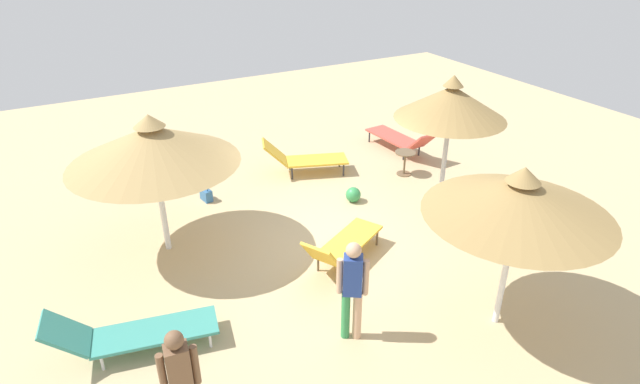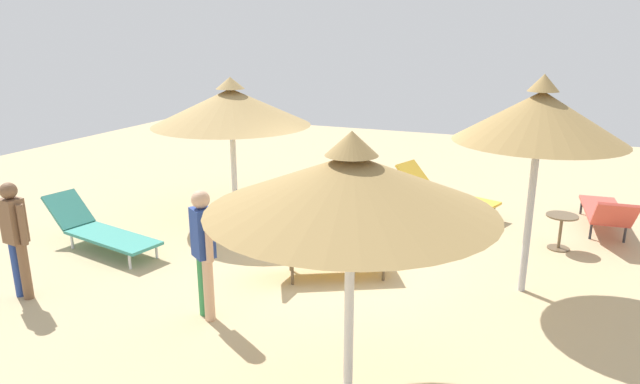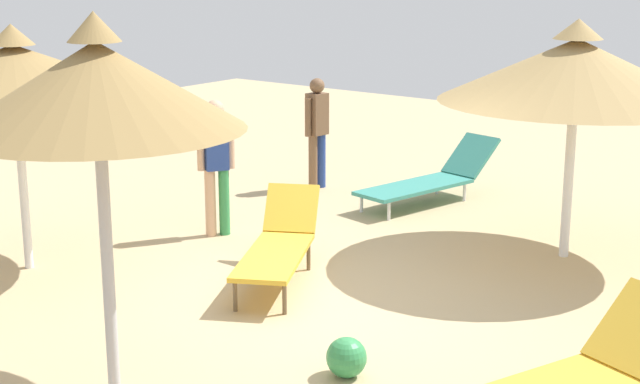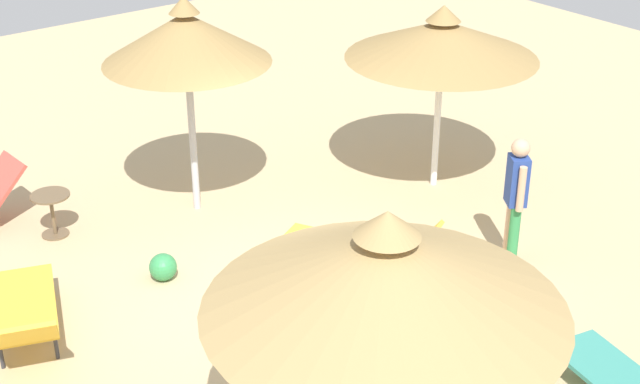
{
  "view_description": "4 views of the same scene",
  "coord_description": "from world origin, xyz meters",
  "px_view_note": "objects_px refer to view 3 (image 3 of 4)",
  "views": [
    {
      "loc": [
        -7.39,
        4.35,
        5.61
      ],
      "look_at": [
        -0.1,
        0.35,
        1.26
      ],
      "focal_mm": 29.53,
      "sensor_mm": 36.0,
      "label": 1
    },
    {
      "loc": [
        -7.63,
        -2.68,
        3.48
      ],
      "look_at": [
        -0.65,
        0.2,
        1.29
      ],
      "focal_mm": 31.11,
      "sensor_mm": 36.0,
      "label": 2
    },
    {
      "loc": [
        5.46,
        -7.07,
        3.4
      ],
      "look_at": [
        0.23,
        -0.24,
        1.2
      ],
      "focal_mm": 53.47,
      "sensor_mm": 36.0,
      "label": 3
    },
    {
      "loc": [
        5.59,
        7.45,
        5.99
      ],
      "look_at": [
        0.09,
        0.34,
        1.44
      ],
      "focal_mm": 52.04,
      "sensor_mm": 36.0,
      "label": 4
    }
  ],
  "objects_px": {
    "parasol_umbrella_edge": "(576,70)",
    "lounge_chair_far_left": "(575,375)",
    "parasol_umbrella_far_right": "(14,69)",
    "person_standing_center": "(216,159)",
    "beach_ball": "(347,357)",
    "lounge_chair_near_right": "(279,244)",
    "person_standing_near_left": "(317,126)",
    "parasol_umbrella_center": "(97,86)",
    "lounge_chair_front": "(431,178)"
  },
  "relations": [
    {
      "from": "parasol_umbrella_edge",
      "to": "lounge_chair_far_left",
      "type": "relative_size",
      "value": 1.4
    },
    {
      "from": "parasol_umbrella_far_right",
      "to": "person_standing_center",
      "type": "relative_size",
      "value": 1.59
    },
    {
      "from": "parasol_umbrella_far_right",
      "to": "lounge_chair_far_left",
      "type": "xyz_separation_m",
      "value": [
        6.2,
        0.2,
        -1.77
      ]
    },
    {
      "from": "parasol_umbrella_far_right",
      "to": "beach_ball",
      "type": "height_order",
      "value": "parasol_umbrella_far_right"
    },
    {
      "from": "lounge_chair_near_right",
      "to": "person_standing_near_left",
      "type": "bearing_deg",
      "value": 121.95
    },
    {
      "from": "parasol_umbrella_center",
      "to": "parasol_umbrella_edge",
      "type": "xyz_separation_m",
      "value": [
        1.39,
        5.43,
        -0.31
      ]
    },
    {
      "from": "parasol_umbrella_center",
      "to": "lounge_chair_front",
      "type": "relative_size",
      "value": 1.24
    },
    {
      "from": "parasol_umbrella_center",
      "to": "parasol_umbrella_far_right",
      "type": "height_order",
      "value": "parasol_umbrella_center"
    },
    {
      "from": "parasol_umbrella_far_right",
      "to": "person_standing_center",
      "type": "distance_m",
      "value": 2.62
    },
    {
      "from": "lounge_chair_near_right",
      "to": "parasol_umbrella_edge",
      "type": "bearing_deg",
      "value": 52.39
    },
    {
      "from": "parasol_umbrella_center",
      "to": "lounge_chair_front",
      "type": "bearing_deg",
      "value": 99.09
    },
    {
      "from": "lounge_chair_far_left",
      "to": "parasol_umbrella_far_right",
      "type": "bearing_deg",
      "value": -178.16
    },
    {
      "from": "lounge_chair_near_right",
      "to": "lounge_chair_front",
      "type": "relative_size",
      "value": 0.82
    },
    {
      "from": "parasol_umbrella_center",
      "to": "lounge_chair_near_right",
      "type": "relative_size",
      "value": 1.5
    },
    {
      "from": "lounge_chair_front",
      "to": "beach_ball",
      "type": "xyz_separation_m",
      "value": [
        2.33,
        -5.2,
        -0.18
      ]
    },
    {
      "from": "lounge_chair_far_left",
      "to": "person_standing_near_left",
      "type": "distance_m",
      "value": 7.48
    },
    {
      "from": "parasol_umbrella_edge",
      "to": "beach_ball",
      "type": "relative_size",
      "value": 8.89
    },
    {
      "from": "beach_ball",
      "to": "person_standing_near_left",
      "type": "bearing_deg",
      "value": 129.78
    },
    {
      "from": "parasol_umbrella_far_right",
      "to": "lounge_chair_near_right",
      "type": "distance_m",
      "value": 3.32
    },
    {
      "from": "lounge_chair_front",
      "to": "person_standing_center",
      "type": "distance_m",
      "value": 3.24
    },
    {
      "from": "lounge_chair_front",
      "to": "beach_ball",
      "type": "bearing_deg",
      "value": -65.88
    },
    {
      "from": "lounge_chair_front",
      "to": "beach_ball",
      "type": "distance_m",
      "value": 5.7
    },
    {
      "from": "lounge_chair_front",
      "to": "person_standing_near_left",
      "type": "relative_size",
      "value": 1.49
    },
    {
      "from": "parasol_umbrella_edge",
      "to": "person_standing_center",
      "type": "xyz_separation_m",
      "value": [
        -3.71,
        -1.79,
        -1.17
      ]
    },
    {
      "from": "parasol_umbrella_center",
      "to": "person_standing_center",
      "type": "xyz_separation_m",
      "value": [
        -2.32,
        3.64,
        -1.48
      ]
    },
    {
      "from": "parasol_umbrella_center",
      "to": "lounge_chair_front",
      "type": "distance_m",
      "value": 6.96
    },
    {
      "from": "lounge_chair_far_left",
      "to": "person_standing_center",
      "type": "distance_m",
      "value": 5.78
    },
    {
      "from": "parasol_umbrella_center",
      "to": "parasol_umbrella_far_right",
      "type": "distance_m",
      "value": 3.45
    },
    {
      "from": "lounge_chair_far_left",
      "to": "lounge_chair_near_right",
      "type": "bearing_deg",
      "value": 163.19
    },
    {
      "from": "person_standing_near_left",
      "to": "beach_ball",
      "type": "bearing_deg",
      "value": -50.22
    },
    {
      "from": "lounge_chair_near_right",
      "to": "lounge_chair_front",
      "type": "distance_m",
      "value": 3.79
    },
    {
      "from": "parasol_umbrella_edge",
      "to": "lounge_chair_far_left",
      "type": "distance_m",
      "value": 4.47
    },
    {
      "from": "parasol_umbrella_far_right",
      "to": "lounge_chair_far_left",
      "type": "distance_m",
      "value": 6.45
    },
    {
      "from": "parasol_umbrella_edge",
      "to": "lounge_chair_front",
      "type": "xyz_separation_m",
      "value": [
        -2.44,
        1.13,
        -1.78
      ]
    },
    {
      "from": "beach_ball",
      "to": "lounge_chair_far_left",
      "type": "bearing_deg",
      "value": 9.68
    },
    {
      "from": "parasol_umbrella_center",
      "to": "lounge_chair_far_left",
      "type": "distance_m",
      "value": 4.05
    },
    {
      "from": "lounge_chair_front",
      "to": "person_standing_near_left",
      "type": "distance_m",
      "value": 1.86
    },
    {
      "from": "parasol_umbrella_center",
      "to": "person_standing_near_left",
      "type": "height_order",
      "value": "parasol_umbrella_center"
    },
    {
      "from": "lounge_chair_far_left",
      "to": "parasol_umbrella_edge",
      "type": "bearing_deg",
      "value": 114.29
    },
    {
      "from": "parasol_umbrella_edge",
      "to": "lounge_chair_front",
      "type": "distance_m",
      "value": 3.22
    },
    {
      "from": "lounge_chair_far_left",
      "to": "person_standing_near_left",
      "type": "xyz_separation_m",
      "value": [
        -5.89,
        4.59,
        0.5
      ]
    },
    {
      "from": "parasol_umbrella_center",
      "to": "person_standing_center",
      "type": "height_order",
      "value": "parasol_umbrella_center"
    },
    {
      "from": "parasol_umbrella_far_right",
      "to": "person_standing_near_left",
      "type": "relative_size",
      "value": 1.64
    },
    {
      "from": "lounge_chair_near_right",
      "to": "beach_ball",
      "type": "bearing_deg",
      "value": -36.83
    },
    {
      "from": "lounge_chair_near_right",
      "to": "person_standing_center",
      "type": "relative_size",
      "value": 1.18
    },
    {
      "from": "lounge_chair_near_right",
      "to": "person_standing_center",
      "type": "xyz_separation_m",
      "value": [
        -1.68,
        0.84,
        0.54
      ]
    },
    {
      "from": "parasol_umbrella_center",
      "to": "parasol_umbrella_far_right",
      "type": "xyz_separation_m",
      "value": [
        -3.11,
        1.47,
        -0.25
      ]
    },
    {
      "from": "beach_ball",
      "to": "lounge_chair_front",
      "type": "bearing_deg",
      "value": 114.12
    },
    {
      "from": "parasol_umbrella_center",
      "to": "person_standing_center",
      "type": "bearing_deg",
      "value": 122.5
    },
    {
      "from": "parasol_umbrella_center",
      "to": "beach_ball",
      "type": "height_order",
      "value": "parasol_umbrella_center"
    }
  ]
}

